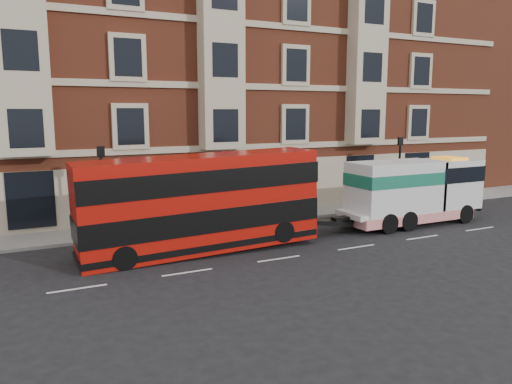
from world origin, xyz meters
TOP-DOWN VIEW (x-y plane):
  - ground at (0.00, 0.00)m, footprint 120.00×120.00m
  - sidewalk at (0.00, 7.50)m, footprint 90.00×3.00m
  - victorian_terrace at (0.50, 15.00)m, footprint 45.00×12.00m
  - filler_east at (32.00, 14.00)m, footprint 18.00×10.00m
  - lamp_post_west at (-6.00, 6.20)m, footprint 0.35×0.15m
  - lamp_post_east at (12.00, 6.20)m, footprint 0.35×0.15m
  - double_decker_bus at (-2.54, 2.43)m, footprint 10.45×2.40m
  - tow_truck at (9.52, 2.43)m, footprint 8.36×2.47m

SIDE VIEW (x-z plane):
  - ground at x=0.00m, z-range 0.00..0.00m
  - sidewalk at x=0.00m, z-range 0.00..0.15m
  - tow_truck at x=9.52m, z-range 0.11..3.59m
  - double_decker_bus at x=-2.54m, z-range 0.13..4.35m
  - lamp_post_west at x=-6.00m, z-range 0.50..4.85m
  - lamp_post_east at x=12.00m, z-range 0.50..4.85m
  - filler_east at x=32.00m, z-range -0.07..18.93m
  - victorian_terrace at x=0.50m, z-range -0.13..20.27m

